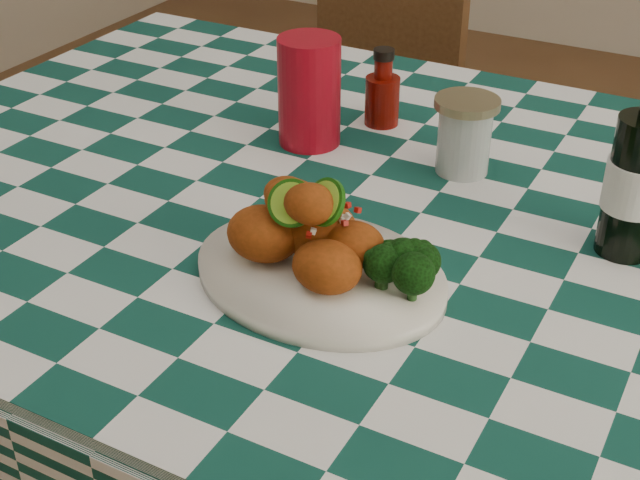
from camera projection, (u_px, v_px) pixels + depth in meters
The scene contains 8 objects.
dining_table at pixel (406, 435), 1.36m from camera, with size 1.66×1.06×0.79m, color #0E3F35, non-canonical shape.
plate at pixel (320, 274), 1.02m from camera, with size 0.30×0.24×0.02m, color white, non-canonical shape.
fried_chicken_pile at pixel (315, 226), 0.99m from camera, with size 0.16×0.12×0.11m, color #90360D, non-canonical shape.
broccoli_side at pixel (403, 265), 0.97m from camera, with size 0.07×0.07×0.05m, color black, non-canonical shape.
red_tumbler at pixel (309, 92), 1.29m from camera, with size 0.09×0.09×0.16m, color maroon.
ketchup_bottle at pixel (383, 87), 1.36m from camera, with size 0.05×0.05×0.12m, color #5D0B04, non-canonical shape.
mason_jar at pixel (464, 136), 1.23m from camera, with size 0.09×0.09×0.11m, color #B2BCBA, non-canonical shape.
wooden_chair_left at pixel (348, 172), 2.07m from camera, with size 0.37×0.39×0.82m, color #472814, non-canonical shape.
Camera 1 is at (0.36, -0.94, 1.36)m, focal length 50.00 mm.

